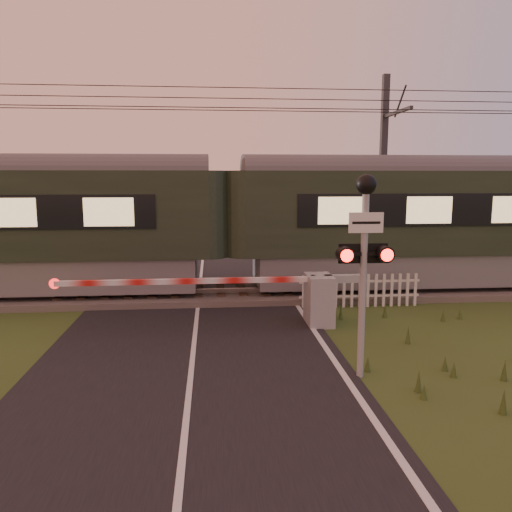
{
  "coord_description": "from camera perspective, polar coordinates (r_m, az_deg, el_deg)",
  "views": [
    {
      "loc": [
        0.42,
        -8.46,
        3.55
      ],
      "look_at": [
        1.45,
        3.2,
        1.69
      ],
      "focal_mm": 35.0,
      "sensor_mm": 36.0,
      "label": 1
    }
  ],
  "objects": [
    {
      "name": "ground",
      "position": [
        9.19,
        -7.5,
        -13.79
      ],
      "size": [
        160.0,
        160.0,
        0.0
      ],
      "primitive_type": "plane",
      "color": "#344219",
      "rests_on": "ground"
    },
    {
      "name": "road",
      "position": [
        8.97,
        -7.45,
        -14.3
      ],
      "size": [
        6.0,
        140.0,
        0.03
      ],
      "color": "black",
      "rests_on": "ground"
    },
    {
      "name": "track_bed",
      "position": [
        15.37,
        -6.51,
        -4.14
      ],
      "size": [
        140.0,
        3.4,
        0.39
      ],
      "color": "#47423D",
      "rests_on": "ground"
    },
    {
      "name": "overhead_wires",
      "position": [
        15.13,
        -6.91,
        17.23
      ],
      "size": [
        120.0,
        0.62,
        0.62
      ],
      "color": "black",
      "rests_on": "ground"
    },
    {
      "name": "train",
      "position": [
        15.02,
        -3.44,
        3.95
      ],
      "size": [
        41.7,
        2.88,
        3.88
      ],
      "color": "slate",
      "rests_on": "ground"
    },
    {
      "name": "boom_gate",
      "position": [
        12.14,
        5.67,
        -4.68
      ],
      "size": [
        7.42,
        0.94,
        1.24
      ],
      "color": "gray",
      "rests_on": "ground"
    },
    {
      "name": "crossing_signal",
      "position": [
        8.78,
        12.29,
        1.79
      ],
      "size": [
        0.92,
        0.36,
        3.6
      ],
      "color": "gray",
      "rests_on": "ground"
    },
    {
      "name": "picket_fence",
      "position": [
        14.02,
        11.79,
        -3.89
      ],
      "size": [
        3.37,
        0.08,
        0.92
      ],
      "color": "silver",
      "rests_on": "ground"
    },
    {
      "name": "catenary_mast",
      "position": [
        18.2,
        14.33,
        9.04
      ],
      "size": [
        0.22,
        2.46,
        7.01
      ],
      "color": "#2D2D30",
      "rests_on": "ground"
    }
  ]
}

